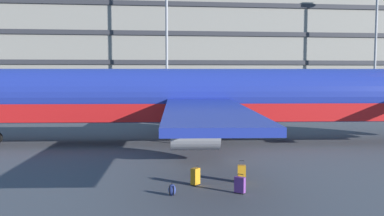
{
  "coord_description": "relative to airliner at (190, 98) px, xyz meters",
  "views": [
    {
      "loc": [
        -2.17,
        -32.94,
        5.35
      ],
      "look_at": [
        1.15,
        -5.59,
        3.0
      ],
      "focal_mm": 40.27,
      "sensor_mm": 36.0,
      "label": 1
    }
  ],
  "objects": [
    {
      "name": "ground_plane",
      "position": [
        -1.51,
        1.2,
        -3.34
      ],
      "size": [
        600.0,
        600.0,
        0.0
      ],
      "primitive_type": "plane",
      "color": "#424449"
    },
    {
      "name": "terminal_structure",
      "position": [
        -1.51,
        44.02,
        5.68
      ],
      "size": [
        132.71,
        16.78,
        18.05
      ],
      "color": "gray",
      "rests_on": "ground_plane"
    },
    {
      "name": "airliner",
      "position": [
        0.0,
        0.0,
        0.0
      ],
      "size": [
        43.28,
        35.02,
        11.54
      ],
      "color": "navy",
      "rests_on": "ground_plane"
    },
    {
      "name": "light_mast_left",
      "position": [
        0.12,
        29.12,
        11.72
      ],
      "size": [
        1.8,
        0.5,
        26.63
      ],
      "color": "gray",
      "rests_on": "ground_plane"
    },
    {
      "name": "light_mast_center_left",
      "position": [
        31.27,
        29.12,
        8.23
      ],
      "size": [
        1.8,
        0.5,
        19.83
      ],
      "color": "gray",
      "rests_on": "ground_plane"
    },
    {
      "name": "suitcase_purple",
      "position": [
        0.63,
        -13.63,
        -2.95
      ],
      "size": [
        0.49,
        0.46,
        0.86
      ],
      "color": "#72388C",
      "rests_on": "ground_plane"
    },
    {
      "name": "suitcase_silver",
      "position": [
        1.15,
        -11.8,
        -2.89
      ],
      "size": [
        0.44,
        0.35,
        1.06
      ],
      "color": "orange",
      "rests_on": "ground_plane"
    },
    {
      "name": "suitcase_upright",
      "position": [
        -1.13,
        -12.02,
        -2.91
      ],
      "size": [
        0.48,
        0.49,
        0.95
      ],
      "color": "orange",
      "rests_on": "ground_plane"
    },
    {
      "name": "backpack_black",
      "position": [
        -2.34,
        -13.59,
        -3.1
      ],
      "size": [
        0.39,
        0.36,
        0.56
      ],
      "color": "navy",
      "rests_on": "ground_plane"
    }
  ]
}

